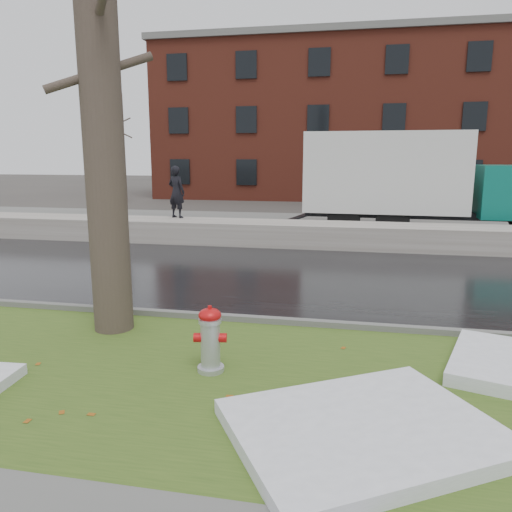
% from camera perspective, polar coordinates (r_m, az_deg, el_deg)
% --- Properties ---
extents(ground, '(120.00, 120.00, 0.00)m').
position_cam_1_polar(ground, '(7.94, -5.96, -9.79)').
color(ground, '#47423D').
rests_on(ground, ground).
extents(verge, '(60.00, 4.50, 0.04)m').
position_cam_1_polar(verge, '(6.85, -9.14, -13.30)').
color(verge, '#36511B').
rests_on(verge, ground).
extents(road, '(60.00, 7.00, 0.03)m').
position_cam_1_polar(road, '(12.11, 0.36, -2.16)').
color(road, black).
rests_on(road, ground).
extents(parking_lot, '(60.00, 9.00, 0.03)m').
position_cam_1_polar(parking_lot, '(20.38, 4.95, 3.38)').
color(parking_lot, slate).
rests_on(parking_lot, ground).
extents(curb, '(60.00, 0.15, 0.14)m').
position_cam_1_polar(curb, '(8.82, -4.03, -7.08)').
color(curb, slate).
rests_on(curb, ground).
extents(snowbank, '(60.00, 1.60, 0.75)m').
position_cam_1_polar(snowbank, '(16.11, 3.23, 2.55)').
color(snowbank, '#B1ABA2').
rests_on(snowbank, ground).
extents(brick_building, '(26.00, 12.00, 10.00)m').
position_cam_1_polar(brick_building, '(37.12, 11.36, 14.56)').
color(brick_building, maroon).
rests_on(brick_building, ground).
extents(bg_tree_left, '(1.40, 1.62, 6.50)m').
position_cam_1_polar(bg_tree_left, '(32.36, -15.07, 11.92)').
color(bg_tree_left, brown).
rests_on(bg_tree_left, ground).
extents(bg_tree_center, '(1.40, 1.62, 6.50)m').
position_cam_1_polar(bg_tree_center, '(34.07, -2.68, 12.25)').
color(bg_tree_center, brown).
rests_on(bg_tree_center, ground).
extents(fire_hydrant, '(0.45, 0.40, 0.91)m').
position_cam_1_polar(fire_hydrant, '(6.69, -5.25, -9.13)').
color(fire_hydrant, '#AEB2B6').
rests_on(fire_hydrant, verge).
extents(tree, '(1.45, 1.62, 7.88)m').
position_cam_1_polar(tree, '(8.33, -17.43, 18.81)').
color(tree, brown).
rests_on(tree, verge).
extents(box_truck, '(11.11, 2.86, 3.70)m').
position_cam_1_polar(box_truck, '(19.49, 17.95, 8.24)').
color(box_truck, black).
rests_on(box_truck, ground).
extents(worker, '(0.75, 0.61, 1.76)m').
position_cam_1_polar(worker, '(17.36, -9.08, 7.24)').
color(worker, black).
rests_on(worker, snowbank).
extents(snow_patch_near, '(3.26, 3.06, 0.16)m').
position_cam_1_polar(snow_patch_near, '(5.50, 12.20, -18.86)').
color(snow_patch_near, white).
rests_on(snow_patch_near, verge).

